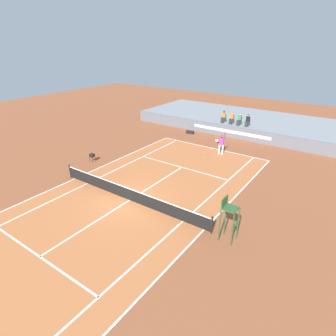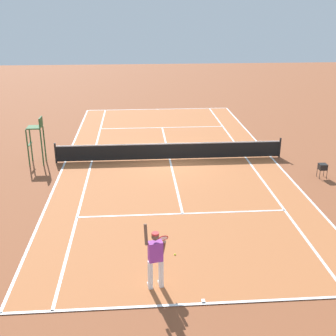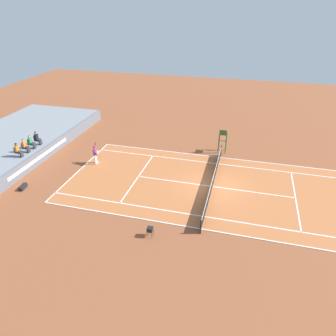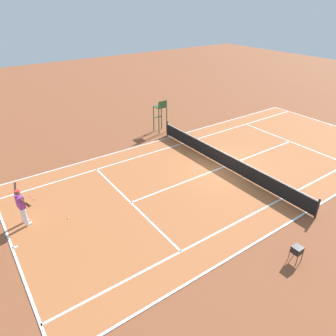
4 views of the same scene
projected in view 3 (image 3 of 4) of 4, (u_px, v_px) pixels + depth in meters
ground_plane at (212, 187)px, 25.14m from camera, size 80.00×80.00×0.00m
court at (212, 187)px, 25.13m from camera, size 11.08×23.88×0.03m
net at (213, 181)px, 24.89m from camera, size 11.98×0.10×1.07m
barrier_wall at (39, 157)px, 28.48m from camera, size 24.90×0.25×1.21m
spectator_seated_0 at (18, 150)px, 26.97m from camera, size 0.44×0.60×1.27m
spectator_seated_1 at (25, 146)px, 27.78m from camera, size 0.44×0.60×1.27m
spectator_seated_2 at (31, 142)px, 28.52m from camera, size 0.44×0.60×1.27m
spectator_seated_3 at (37, 138)px, 29.30m from camera, size 0.44×0.60×1.27m
tennis_player at (95, 154)px, 28.24m from camera, size 0.74×0.73×2.08m
tennis_ball at (110, 169)px, 27.73m from camera, size 0.07×0.07×0.07m
umpire_chair at (223, 138)px, 30.16m from camera, size 0.77×0.77×2.44m
equipment_bag at (23, 187)px, 24.82m from camera, size 0.93×0.44×0.32m
ball_hopper at (150, 229)px, 19.62m from camera, size 0.36×0.36×0.70m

